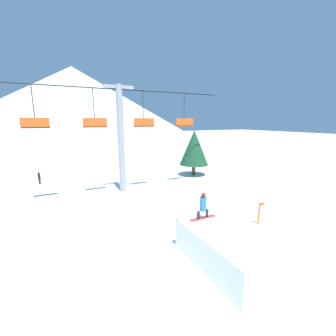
# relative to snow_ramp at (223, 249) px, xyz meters

# --- Properties ---
(ground_plane) EXTENTS (220.00, 220.00, 0.00)m
(ground_plane) POSITION_rel_snow_ramp_xyz_m (-0.15, 0.72, -0.73)
(ground_plane) COLOR white
(mountain_ridge) EXTENTS (75.49, 75.49, 21.22)m
(mountain_ridge) POSITION_rel_snow_ramp_xyz_m (-0.15, 67.02, 9.89)
(mountain_ridge) COLOR silver
(mountain_ridge) RESTS_ON ground_plane
(snow_ramp) EXTENTS (2.16, 4.48, 1.45)m
(snow_ramp) POSITION_rel_snow_ramp_xyz_m (0.00, 0.00, 0.00)
(snow_ramp) COLOR white
(snow_ramp) RESTS_ON ground_plane
(snowboarder) EXTENTS (1.43, 0.31, 1.28)m
(snowboarder) POSITION_rel_snow_ramp_xyz_m (0.07, 1.64, 1.34)
(snowboarder) COLOR #B22D2D
(snowboarder) RESTS_ON snow_ramp
(chairlift) EXTENTS (19.00, 0.51, 8.89)m
(chairlift) POSITION_rel_snow_ramp_xyz_m (-1.04, 11.95, 4.34)
(chairlift) COLOR #9E9EA3
(chairlift) RESTS_ON ground_plane
(pine_tree_near) EXTENTS (3.20, 3.20, 5.06)m
(pine_tree_near) POSITION_rel_snow_ramp_xyz_m (7.75, 14.30, 2.40)
(pine_tree_near) COLOR #4C3823
(pine_tree_near) RESTS_ON ground_plane
(trail_marker) EXTENTS (0.41, 0.10, 1.36)m
(trail_marker) POSITION_rel_snow_ramp_xyz_m (4.47, 2.11, 0.01)
(trail_marker) COLOR orange
(trail_marker) RESTS_ON ground_plane
(distant_skier) EXTENTS (0.24, 0.24, 1.23)m
(distant_skier) POSITION_rel_snow_ramp_xyz_m (-7.68, 17.71, -0.06)
(distant_skier) COLOR black
(distant_skier) RESTS_ON ground_plane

